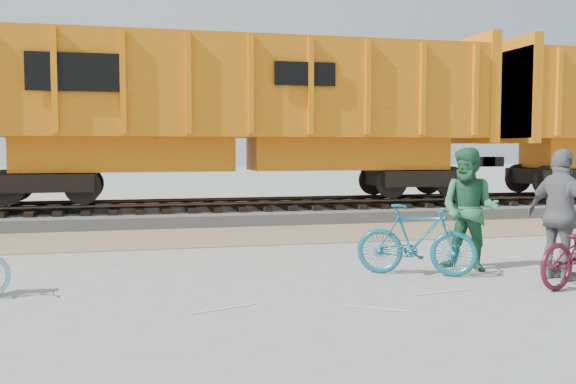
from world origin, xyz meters
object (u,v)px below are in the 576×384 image
bicycle_teal (416,240)px  person_woman (561,215)px  hopper_car_center (241,110)px  person_man (469,209)px

bicycle_teal → person_woman: bearing=-85.1°
hopper_car_center → person_man: hopper_car_center is taller
person_man → person_woman: person_man is taller
bicycle_teal → person_man: bearing=-50.9°
hopper_car_center → person_woman: bearing=-70.3°
hopper_car_center → person_man: size_ratio=7.11×
person_woman → hopper_car_center: bearing=3.4°
bicycle_teal → person_man: 1.11m
hopper_car_center → bicycle_teal: hopper_car_center is taller
hopper_car_center → bicycle_teal: (1.37, -8.42, -2.46)m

